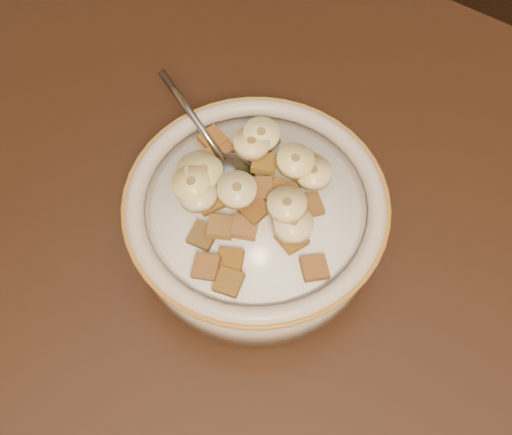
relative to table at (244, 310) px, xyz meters
The scene contains 37 objects.
table is the anchor object (origin of this frame).
chair 0.81m from the table, 98.81° to the left, with size 0.38×0.38×0.86m, color black.
cereal_bowl 0.08m from the table, 112.88° to the left, with size 0.21×0.21×0.05m, color #BCAD9E.
milk 0.10m from the table, 112.88° to the left, with size 0.18×0.18×0.00m, color white.
spoon 0.12m from the table, 127.06° to the left, with size 0.04×0.05×0.01m, color #959596.
cereal_square_0 0.15m from the table, 131.59° to the left, with size 0.02×0.02×0.01m, color brown.
cereal_square_1 0.14m from the table, 140.00° to the left, with size 0.02×0.02×0.01m, color brown.
cereal_square_2 0.11m from the table, 145.76° to the left, with size 0.02×0.02×0.01m, color #9D5A22.
cereal_square_3 0.08m from the table, 116.74° to the right, with size 0.02×0.02×0.01m, color brown.
cereal_square_4 0.08m from the table, 161.94° to the left, with size 0.02×0.02×0.01m, color brown.
cereal_square_5 0.09m from the table, 165.95° to the left, with size 0.02×0.02×0.01m, color brown.
cereal_square_6 0.13m from the table, 111.58° to the left, with size 0.02×0.02×0.01m, color brown.
cereal_square_7 0.09m from the table, 119.38° to the left, with size 0.02×0.02×0.01m, color olive.
cereal_square_8 0.14m from the table, 92.46° to the left, with size 0.02×0.02×0.01m, color brown.
cereal_square_9 0.10m from the table, 147.07° to the left, with size 0.02×0.02×0.01m, color olive.
cereal_square_10 0.08m from the table, 159.16° to the right, with size 0.02×0.02×0.01m, color brown.
cereal_square_11 0.11m from the table, 111.38° to the left, with size 0.02×0.02×0.01m, color brown.
cereal_square_12 0.15m from the table, 113.79° to the left, with size 0.02×0.02×0.01m, color brown.
cereal_square_13 0.10m from the table, 38.22° to the left, with size 0.02×0.02×0.01m, color brown.
cereal_square_14 0.10m from the table, 67.48° to the left, with size 0.02×0.02×0.01m, color #95671B.
cereal_square_15 0.11m from the table, 79.62° to the left, with size 0.02×0.02×0.01m, color brown.
cereal_square_16 0.12m from the table, 110.37° to the left, with size 0.02×0.02×0.01m, color brown.
cereal_square_17 0.12m from the table, 97.07° to the left, with size 0.02×0.02×0.01m, color #965A19.
cereal_square_18 0.15m from the table, 133.95° to the left, with size 0.02×0.02×0.01m, color brown.
cereal_square_19 0.13m from the table, 90.60° to the left, with size 0.02×0.02×0.01m, color brown.
banana_slice_0 0.15m from the table, 118.40° to the left, with size 0.03×0.03×0.01m, color #F3D88F.
banana_slice_1 0.11m from the table, 72.89° to the left, with size 0.03×0.03×0.01m, color beige.
banana_slice_2 0.16m from the table, 114.87° to the left, with size 0.03×0.03×0.01m, color #F7EBA4.
banana_slice_3 0.14m from the table, 87.89° to the left, with size 0.03×0.03×0.01m, color #F6DF8F.
banana_slice_4 0.13m from the table, 143.00° to the left, with size 0.03×0.03×0.01m, color #EAE091.
banana_slice_5 0.12m from the table, 85.92° to the left, with size 0.03×0.03×0.01m, color #FFDB92.
banana_slice_6 0.12m from the table, 151.42° to the left, with size 0.03×0.03×0.01m, color beige.
banana_slice_7 0.12m from the table, 126.01° to the left, with size 0.03×0.03×0.01m, color #FFED99.
banana_slice_8 0.14m from the table, 96.79° to the left, with size 0.03×0.03×0.01m, color #F4D693.
banana_slice_9 0.13m from the table, 146.01° to the left, with size 0.03×0.03×0.01m, color beige.
banana_slice_10 0.15m from the table, 118.47° to the left, with size 0.03×0.03×0.01m, color beige.
banana_slice_11 0.13m from the table, 152.26° to the left, with size 0.03×0.03×0.01m, color #F7DB7D.
Camera 1 is at (0.10, -0.14, 1.21)m, focal length 40.00 mm.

